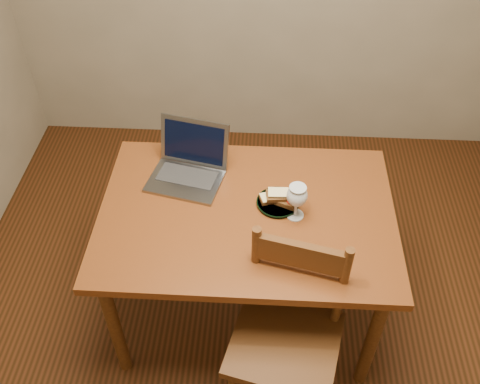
# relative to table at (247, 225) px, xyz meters

# --- Properties ---
(floor) EXTENTS (3.20, 3.20, 0.02)m
(floor) POSITION_rel_table_xyz_m (0.05, -0.11, -0.66)
(floor) COLOR black
(floor) RESTS_ON ground
(table) EXTENTS (1.30, 0.90, 0.74)m
(table) POSITION_rel_table_xyz_m (0.00, 0.00, 0.00)
(table) COLOR #4E250D
(table) RESTS_ON floor
(chair) EXTENTS (0.52, 0.51, 0.47)m
(chair) POSITION_rel_table_xyz_m (0.19, -0.44, -0.15)
(chair) COLOR #3A1D0C
(chair) RESTS_ON floor
(plate) EXTENTS (0.19, 0.19, 0.02)m
(plate) POSITION_rel_table_xyz_m (0.13, 0.05, 0.09)
(plate) COLOR black
(plate) RESTS_ON table
(sandwich_cheese) EXTENTS (0.11, 0.08, 0.03)m
(sandwich_cheese) POSITION_rel_table_xyz_m (0.10, 0.06, 0.12)
(sandwich_cheese) COLOR #381E0C
(sandwich_cheese) RESTS_ON plate
(sandwich_tomato) EXTENTS (0.12, 0.10, 0.03)m
(sandwich_tomato) POSITION_rel_table_xyz_m (0.17, 0.04, 0.12)
(sandwich_tomato) COLOR #381E0C
(sandwich_tomato) RESTS_ON plate
(sandwich_top) EXTENTS (0.11, 0.07, 0.03)m
(sandwich_top) POSITION_rel_table_xyz_m (0.13, 0.06, 0.14)
(sandwich_top) COLOR #381E0C
(sandwich_top) RESTS_ON plate
(milk_glass) EXTENTS (0.09, 0.09, 0.17)m
(milk_glass) POSITION_rel_table_xyz_m (0.21, -0.01, 0.17)
(milk_glass) COLOR white
(milk_glass) RESTS_ON table
(laptop) EXTENTS (0.39, 0.37, 0.24)m
(laptop) POSITION_rel_table_xyz_m (-0.28, 0.24, 0.15)
(laptop) COLOR slate
(laptop) RESTS_ON table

